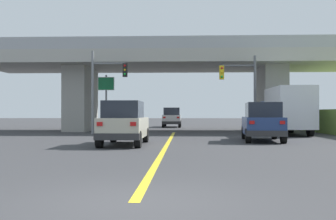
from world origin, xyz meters
TOP-DOWN VIEW (x-y plane):
  - ground at (0.00, 26.87)m, footprint 160.00×160.00m
  - overpass_bridge at (0.00, 26.87)m, footprint 31.44×8.26m
  - lane_divider_stripe at (0.00, 12.09)m, footprint 0.20×24.18m
  - suv_lead at (-1.97, 12.04)m, footprint 1.90×4.52m
  - suv_crossing at (4.89, 14.92)m, footprint 2.27×4.62m
  - box_truck at (7.75, 21.42)m, footprint 2.33×7.02m
  - sedan_oncoming at (-0.53, 35.90)m, footprint 1.89×4.84m
  - traffic_signal_nearside at (4.86, 21.83)m, footprint 2.55×0.36m
  - traffic_signal_farside at (-4.89, 21.86)m, footprint 2.55×0.36m
  - highway_sign at (-5.30, 24.83)m, footprint 1.30×0.17m

SIDE VIEW (x-z plane):
  - ground at x=0.00m, z-range 0.00..0.00m
  - lane_divider_stripe at x=0.00m, z-range 0.00..0.01m
  - suv_lead at x=-1.97m, z-range 0.00..2.02m
  - suv_crossing at x=4.89m, z-range 0.00..2.02m
  - sedan_oncoming at x=-0.53m, z-range 0.00..2.02m
  - box_truck at x=7.75m, z-range 0.07..3.25m
  - highway_sign at x=-5.30m, z-range 0.97..5.40m
  - traffic_signal_nearside at x=4.86m, z-range 0.70..6.16m
  - traffic_signal_farside at x=-4.89m, z-range 0.67..6.53m
  - overpass_bridge at x=0.00m, z-range 1.38..8.45m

